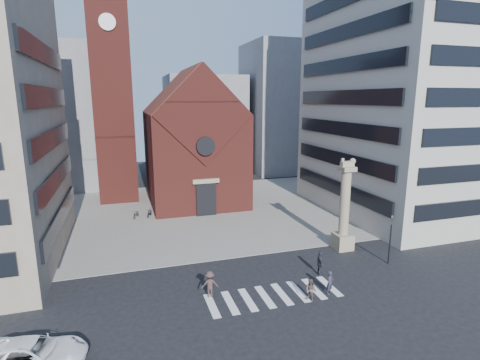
% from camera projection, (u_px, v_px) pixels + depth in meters
% --- Properties ---
extents(ground, '(120.00, 120.00, 0.00)m').
position_uv_depth(ground, '(253.00, 278.00, 29.56)').
color(ground, black).
rests_on(ground, ground).
extents(piazza, '(46.00, 30.00, 0.05)m').
position_uv_depth(piazza, '(203.00, 211.00, 47.26)').
color(piazza, gray).
rests_on(piazza, ground).
extents(zebra_crossing, '(10.20, 3.20, 0.01)m').
position_uv_depth(zebra_crossing, '(274.00, 295.00, 26.92)').
color(zebra_crossing, white).
rests_on(zebra_crossing, ground).
extents(church, '(12.00, 16.65, 18.00)m').
position_uv_depth(church, '(193.00, 143.00, 51.20)').
color(church, maroon).
rests_on(church, ground).
extents(campanile, '(5.50, 5.50, 31.20)m').
position_uv_depth(campanile, '(112.00, 84.00, 49.38)').
color(campanile, maroon).
rests_on(campanile, ground).
extents(building_right, '(18.00, 22.00, 32.00)m').
position_uv_depth(building_right, '(411.00, 80.00, 44.36)').
color(building_right, '#ACA79B').
rests_on(building_right, ground).
extents(bg_block_left, '(16.00, 14.00, 22.00)m').
position_uv_depth(bg_block_left, '(49.00, 117.00, 58.65)').
color(bg_block_left, gray).
rests_on(bg_block_left, ground).
extents(bg_block_mid, '(14.00, 12.00, 18.00)m').
position_uv_depth(bg_block_mid, '(205.00, 125.00, 71.35)').
color(bg_block_mid, gray).
rests_on(bg_block_mid, ground).
extents(bg_block_right, '(16.00, 14.00, 24.00)m').
position_uv_depth(bg_block_right, '(288.00, 108.00, 72.59)').
color(bg_block_right, gray).
rests_on(bg_block_right, ground).
extents(lion_column, '(1.63, 1.60, 8.68)m').
position_uv_depth(lion_column, '(344.00, 214.00, 34.55)').
color(lion_column, gray).
rests_on(lion_column, ground).
extents(traffic_light, '(0.13, 0.16, 4.30)m').
position_uv_depth(traffic_light, '(390.00, 238.00, 31.65)').
color(traffic_light, black).
rests_on(traffic_light, ground).
extents(white_car, '(5.86, 3.61, 1.51)m').
position_uv_depth(white_car, '(33.00, 354.00, 19.59)').
color(white_car, white).
rests_on(white_car, ground).
extents(pedestrian_0, '(0.77, 0.71, 1.76)m').
position_uv_depth(pedestrian_0, '(330.00, 283.00, 26.97)').
color(pedestrian_0, '#2C2838').
rests_on(pedestrian_0, ground).
extents(pedestrian_1, '(0.96, 1.00, 1.62)m').
position_uv_depth(pedestrian_1, '(311.00, 290.00, 26.04)').
color(pedestrian_1, '#604F4D').
rests_on(pedestrian_1, ground).
extents(pedestrian_2, '(0.68, 1.22, 1.96)m').
position_uv_depth(pedestrian_2, '(320.00, 263.00, 29.89)').
color(pedestrian_2, '#2B2C33').
rests_on(pedestrian_2, ground).
extents(pedestrian_3, '(1.32, 0.84, 1.93)m').
position_uv_depth(pedestrian_3, '(210.00, 284.00, 26.57)').
color(pedestrian_3, '#412D2B').
rests_on(pedestrian_3, ground).
extents(scooter_0, '(1.21, 1.88, 0.93)m').
position_uv_depth(scooter_0, '(136.00, 214.00, 44.18)').
color(scooter_0, black).
rests_on(scooter_0, piazza).
extents(scooter_1, '(1.07, 1.79, 1.04)m').
position_uv_depth(scooter_1, '(149.00, 212.00, 44.62)').
color(scooter_1, black).
rests_on(scooter_1, piazza).
extents(scooter_2, '(1.21, 1.88, 0.93)m').
position_uv_depth(scooter_2, '(163.00, 212.00, 45.08)').
color(scooter_2, black).
rests_on(scooter_2, piazza).
extents(scooter_3, '(1.07, 1.79, 1.04)m').
position_uv_depth(scooter_3, '(175.00, 210.00, 45.52)').
color(scooter_3, black).
rests_on(scooter_3, piazza).
extents(scooter_4, '(1.21, 1.88, 0.93)m').
position_uv_depth(scooter_4, '(188.00, 210.00, 45.99)').
color(scooter_4, black).
rests_on(scooter_4, piazza).
extents(scooter_5, '(1.07, 1.79, 1.04)m').
position_uv_depth(scooter_5, '(200.00, 208.00, 46.43)').
color(scooter_5, black).
rests_on(scooter_5, piazza).
extents(scooter_6, '(1.21, 1.88, 0.93)m').
position_uv_depth(scooter_6, '(212.00, 207.00, 46.89)').
color(scooter_6, black).
rests_on(scooter_6, piazza).
extents(scooter_7, '(1.07, 1.79, 1.04)m').
position_uv_depth(scooter_7, '(224.00, 206.00, 47.33)').
color(scooter_7, black).
rests_on(scooter_7, piazza).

